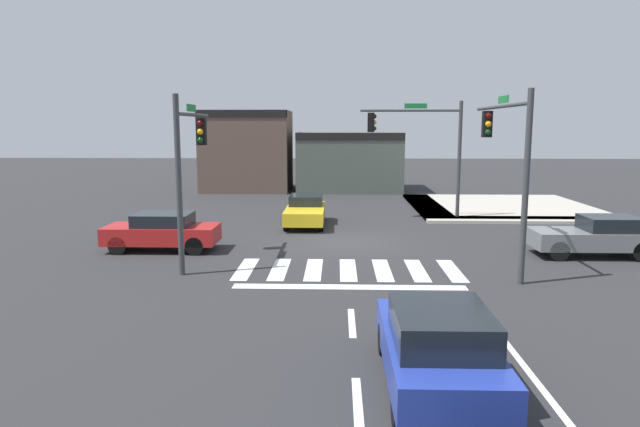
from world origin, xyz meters
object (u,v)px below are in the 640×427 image
traffic_signal_southeast (506,146)px  traffic_signal_southwest (190,153)px  traffic_signal_northeast (421,138)px  car_gray (596,236)px  car_yellow (306,211)px  car_blue (438,347)px  car_red (162,231)px

traffic_signal_southeast → traffic_signal_southwest: bearing=90.0°
traffic_signal_northeast → car_gray: size_ratio=1.41×
car_yellow → traffic_signal_northeast: bearing=107.8°
traffic_signal_northeast → car_yellow: traffic_signal_northeast is taller
traffic_signal_southwest → car_blue: 11.57m
traffic_signal_southeast → car_blue: size_ratio=1.43×
car_yellow → car_gray: bearing=59.9°
traffic_signal_southwest → traffic_signal_southeast: size_ratio=0.92×
car_gray → car_yellow: 12.43m
traffic_signal_southeast → car_blue: bearing=157.8°
traffic_signal_northeast → traffic_signal_southeast: bearing=97.8°
car_red → car_gray: 15.82m
traffic_signal_southeast → car_yellow: bearing=41.6°
traffic_signal_southeast → car_yellow: 10.98m
car_blue → car_yellow: (-3.28, 16.81, -0.10)m
traffic_signal_southwest → car_gray: (14.13, 1.59, -3.01)m
traffic_signal_southwest → car_blue: (6.66, -8.98, -2.98)m
car_yellow → car_blue: bearing=11.1°
car_blue → car_yellow: size_ratio=0.98×
traffic_signal_southeast → car_red: 12.62m
car_blue → car_red: 13.86m
car_red → car_yellow: (5.06, 5.74, -0.06)m
traffic_signal_northeast → car_gray: bearing=122.5°
traffic_signal_northeast → car_blue: 19.04m
car_blue → traffic_signal_northeast: bearing=-7.2°
car_gray → car_yellow: size_ratio=0.97×
traffic_signal_southeast → car_red: traffic_signal_southeast is taller
traffic_signal_southwest → traffic_signal_southeast: 10.33m
traffic_signal_southwest → traffic_signal_northeast: size_ratio=0.96×
traffic_signal_southwest → traffic_signal_northeast: (9.00, 9.63, 0.28)m
traffic_signal_southwest → car_red: traffic_signal_southwest is taller
traffic_signal_southwest → car_blue: bearing=-143.4°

